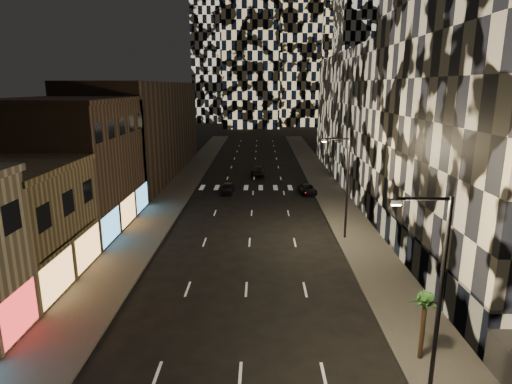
{
  "coord_description": "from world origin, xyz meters",
  "views": [
    {
      "loc": [
        0.94,
        -6.61,
        13.44
      ],
      "look_at": [
        0.63,
        23.34,
        6.0
      ],
      "focal_mm": 30.0,
      "sensor_mm": 36.0,
      "label": 1
    }
  ],
  "objects_px": {
    "streetlight_near": "(436,284)",
    "car_dark_oncoming": "(257,170)",
    "streetlight_far": "(345,181)",
    "car_dark_midlane": "(228,188)",
    "car_dark_rightlane": "(308,189)",
    "palm_tree": "(425,305)"
  },
  "relations": [
    {
      "from": "streetlight_near",
      "to": "palm_tree",
      "type": "bearing_deg",
      "value": 74.64
    },
    {
      "from": "car_dark_oncoming",
      "to": "car_dark_midlane",
      "type": "bearing_deg",
      "value": 71.84
    },
    {
      "from": "streetlight_near",
      "to": "car_dark_midlane",
      "type": "xyz_separation_m",
      "value": [
        -11.64,
        36.98,
        -4.7
      ]
    },
    {
      "from": "car_dark_oncoming",
      "to": "car_dark_rightlane",
      "type": "bearing_deg",
      "value": 119.41
    },
    {
      "from": "car_dark_midlane",
      "to": "car_dark_oncoming",
      "type": "distance_m",
      "value": 11.97
    },
    {
      "from": "streetlight_far",
      "to": "palm_tree",
      "type": "relative_size",
      "value": 2.54
    },
    {
      "from": "streetlight_far",
      "to": "car_dark_rightlane",
      "type": "relative_size",
      "value": 2.14
    },
    {
      "from": "streetlight_near",
      "to": "car_dark_midlane",
      "type": "relative_size",
      "value": 2.34
    },
    {
      "from": "car_dark_oncoming",
      "to": "car_dark_rightlane",
      "type": "height_order",
      "value": "car_dark_oncoming"
    },
    {
      "from": "streetlight_near",
      "to": "palm_tree",
      "type": "relative_size",
      "value": 2.54
    },
    {
      "from": "car_dark_midlane",
      "to": "streetlight_far",
      "type": "bearing_deg",
      "value": -50.97
    },
    {
      "from": "car_dark_midlane",
      "to": "palm_tree",
      "type": "bearing_deg",
      "value": -65.87
    },
    {
      "from": "streetlight_near",
      "to": "streetlight_far",
      "type": "xyz_separation_m",
      "value": [
        0.0,
        20.0,
        0.0
      ]
    },
    {
      "from": "palm_tree",
      "to": "car_dark_midlane",
      "type": "bearing_deg",
      "value": 109.53
    },
    {
      "from": "streetlight_near",
      "to": "car_dark_rightlane",
      "type": "xyz_separation_m",
      "value": [
        -1.35,
        36.68,
        -4.77
      ]
    },
    {
      "from": "car_dark_midlane",
      "to": "streetlight_near",
      "type": "bearing_deg",
      "value": -67.93
    },
    {
      "from": "streetlight_far",
      "to": "palm_tree",
      "type": "bearing_deg",
      "value": -87.91
    },
    {
      "from": "car_dark_oncoming",
      "to": "palm_tree",
      "type": "xyz_separation_m",
      "value": [
        8.5,
        -45.99,
        2.32
      ]
    },
    {
      "from": "streetlight_far",
      "to": "car_dark_oncoming",
      "type": "distance_m",
      "value": 29.77
    },
    {
      "from": "car_dark_oncoming",
      "to": "car_dark_rightlane",
      "type": "relative_size",
      "value": 1.23
    },
    {
      "from": "streetlight_near",
      "to": "palm_tree",
      "type": "xyz_separation_m",
      "value": [
        0.65,
        2.35,
        -2.28
      ]
    },
    {
      "from": "streetlight_near",
      "to": "car_dark_oncoming",
      "type": "distance_m",
      "value": 49.19
    }
  ]
}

